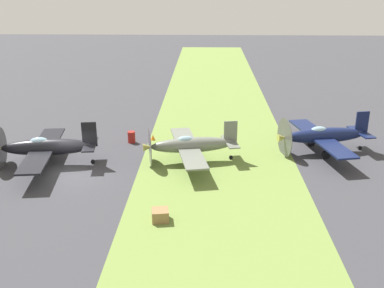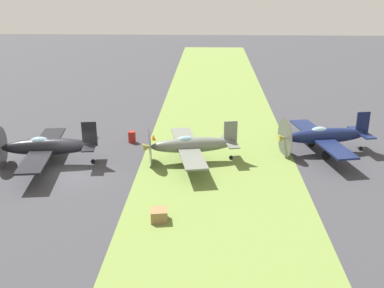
{
  "view_description": "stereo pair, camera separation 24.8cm",
  "coord_description": "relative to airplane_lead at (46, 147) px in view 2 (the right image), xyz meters",
  "views": [
    {
      "loc": [
        -28.21,
        -8.94,
        12.43
      ],
      "look_at": [
        2.81,
        -7.94,
        1.19
      ],
      "focal_mm": 43.06,
      "sensor_mm": 36.0,
      "label": 1
    },
    {
      "loc": [
        -28.2,
        -9.19,
        12.43
      ],
      "look_at": [
        2.81,
        -7.94,
        1.19
      ],
      "focal_mm": 43.06,
      "sensor_mm": 36.0,
      "label": 2
    }
  ],
  "objects": [
    {
      "name": "airplane_wingman",
      "position": [
        0.97,
        -10.05,
        -0.08
      ],
      "size": [
        8.57,
        6.84,
        3.03
      ],
      "rotation": [
        0.0,
        0.0,
        0.19
      ],
      "color": "slate",
      "rests_on": "ground"
    },
    {
      "name": "airplane_lead",
      "position": [
        0.0,
        0.0,
        0.0
      ],
      "size": [
        9.09,
        7.21,
        3.22
      ],
      "rotation": [
        0.0,
        0.0,
        0.12
      ],
      "color": "black",
      "rests_on": "ground"
    },
    {
      "name": "airplane_trail",
      "position": [
        3.19,
        -19.88,
        -0.01
      ],
      "size": [
        9.0,
        7.19,
        3.19
      ],
      "rotation": [
        0.0,
        0.0,
        0.2
      ],
      "color": "#141E47",
      "rests_on": "ground"
    },
    {
      "name": "supply_crate",
      "position": [
        -7.56,
        -8.68,
        -1.03
      ],
      "size": [
        1.02,
        1.02,
        0.64
      ],
      "primitive_type": "cube",
      "rotation": [
        0.0,
        0.0,
        0.15
      ],
      "color": "olive",
      "rests_on": "ground"
    },
    {
      "name": "grass_verge",
      "position": [
        -1.39,
        -12.0,
        -1.34
      ],
      "size": [
        120.0,
        11.0,
        0.01
      ],
      "primitive_type": "cube",
      "color": "olive",
      "rests_on": "ground"
    },
    {
      "name": "ground_plane",
      "position": [
        -1.39,
        -2.17,
        -1.35
      ],
      "size": [
        160.0,
        160.0,
        0.0
      ],
      "primitive_type": "plane",
      "color": "#38383D"
    },
    {
      "name": "fuel_drum",
      "position": [
        4.92,
        -5.17,
        -0.9
      ],
      "size": [
        0.6,
        0.6,
        0.9
      ],
      "primitive_type": "cylinder",
      "color": "maroon",
      "rests_on": "ground"
    },
    {
      "name": "runway_marker_cone",
      "position": [
        5.57,
        -6.81,
        -1.13
      ],
      "size": [
        0.36,
        0.36,
        0.44
      ],
      "primitive_type": "cone",
      "color": "orange",
      "rests_on": "ground"
    }
  ]
}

